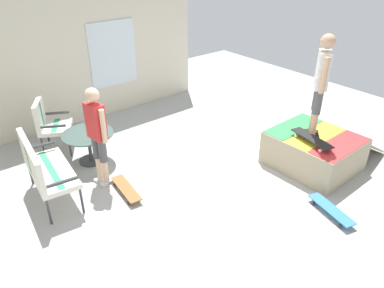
% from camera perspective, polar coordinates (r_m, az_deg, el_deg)
% --- Properties ---
extents(ground_plane, '(12.00, 12.00, 0.10)m').
position_cam_1_polar(ground_plane, '(6.02, 2.86, -7.52)').
color(ground_plane, '#A8A8A3').
extents(house_facade, '(0.23, 6.00, 2.69)m').
position_cam_1_polar(house_facade, '(8.15, -18.13, 12.21)').
color(house_facade, beige).
rests_on(house_facade, ground_plane).
extents(skate_ramp, '(1.42, 2.06, 0.62)m').
position_cam_1_polar(skate_ramp, '(6.79, 18.45, -0.90)').
color(skate_ramp, tan).
rests_on(skate_ramp, ground_plane).
extents(patio_bench, '(1.30, 0.68, 1.02)m').
position_cam_1_polar(patio_bench, '(5.87, -22.25, -3.21)').
color(patio_bench, '#38383D').
rests_on(patio_bench, ground_plane).
extents(patio_chair_near_house, '(0.81, 0.78, 1.02)m').
position_cam_1_polar(patio_chair_near_house, '(7.26, -21.42, 3.30)').
color(patio_chair_near_house, '#38383D').
rests_on(patio_chair_near_house, ground_plane).
extents(patio_table, '(0.90, 0.90, 0.57)m').
position_cam_1_polar(patio_table, '(6.76, -15.73, 0.35)').
color(patio_table, '#38383D').
rests_on(patio_table, ground_plane).
extents(person_watching, '(0.48, 0.27, 1.66)m').
position_cam_1_polar(person_watching, '(5.86, -14.55, 2.06)').
color(person_watching, silver).
rests_on(person_watching, ground_plane).
extents(person_skater, '(0.36, 0.39, 1.71)m').
position_cam_1_polar(person_skater, '(6.19, 19.41, 9.41)').
color(person_skater, black).
rests_on(person_skater, skate_ramp).
extents(skateboard_by_bench, '(0.82, 0.29, 0.10)m').
position_cam_1_polar(skateboard_by_bench, '(5.96, -10.19, -6.85)').
color(skateboard_by_bench, brown).
rests_on(skateboard_by_bench, ground_plane).
extents(skateboard_spare, '(0.82, 0.39, 0.10)m').
position_cam_1_polar(skateboard_spare, '(5.83, 20.78, -9.49)').
color(skateboard_spare, '#3372B2').
rests_on(skateboard_spare, ground_plane).
extents(skateboard_on_ramp, '(0.82, 0.35, 0.10)m').
position_cam_1_polar(skateboard_on_ramp, '(6.30, 18.11, 0.79)').
color(skateboard_on_ramp, black).
rests_on(skateboard_on_ramp, skate_ramp).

